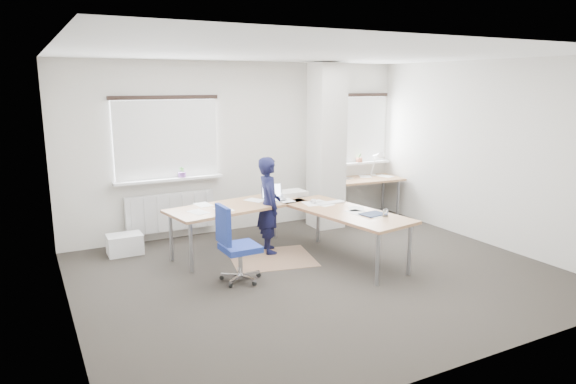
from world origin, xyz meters
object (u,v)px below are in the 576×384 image
task_chair (238,260)px  desk_side (364,181)px  desk_main (292,210)px  person (269,205)px

task_chair → desk_side: bearing=28.8°
desk_main → task_chair: (-1.07, -0.54, -0.41)m
desk_side → task_chair: bearing=-145.3°
desk_side → task_chair: desk_side is taller
person → desk_side: bearing=-53.9°
person → desk_main: bearing=-135.5°
desk_side → person: bearing=-152.5°
desk_main → task_chair: 1.27m
desk_main → desk_side: bearing=21.4°
task_chair → person: size_ratio=0.71×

